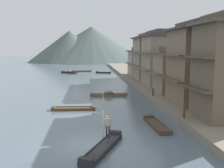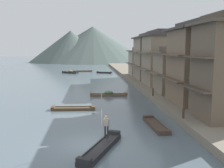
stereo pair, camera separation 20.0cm
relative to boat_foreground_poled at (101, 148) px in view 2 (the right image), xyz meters
The scene contains 19 objects.
ground_plane 1.27m from the boat_foreground_poled, 121.89° to the left, with size 400.00×400.00×0.00m, color slate.
riverbank_right 34.89m from the boat_foreground_poled, 62.96° to the left, with size 18.00×110.00×0.63m, color slate.
boat_foreground_poled is the anchor object (origin of this frame).
boatman_person 1.67m from the boat_foreground_poled, 66.26° to the left, with size 0.56×0.33×3.04m.
boat_moored_nearest 52.13m from the boat_foreground_poled, 86.42° to the left, with size 4.17×2.39×0.48m.
boat_moored_second 11.70m from the boat_foreground_poled, 102.14° to the left, with size 4.69×1.30×0.37m.
boat_moored_third 6.71m from the boat_foreground_poled, 44.31° to the left, with size 1.30×4.74×0.41m.
boat_moored_far 57.35m from the boat_foreground_poled, 92.62° to the left, with size 5.52×1.24×0.37m.
boat_midriver_drifting 52.83m from the boat_foreground_poled, 96.26° to the left, with size 4.47×3.73×0.86m.
boat_midriver_upstream 19.18m from the boat_foreground_poled, 84.23° to the left, with size 5.17×1.05×0.71m.
house_waterfront_second 16.34m from the boat_foreground_poled, 44.89° to the left, with size 6.62×6.87×8.74m.
house_waterfront_tall 21.14m from the boat_foreground_poled, 58.74° to the left, with size 6.11×5.78×6.14m.
house_waterfront_narrow 27.63m from the boat_foreground_poled, 67.36° to the left, with size 5.43×7.68×8.74m.
house_waterfront_far 35.46m from the boat_foreground_poled, 71.36° to the left, with size 6.94×8.05×8.74m.
house_waterfront_end 42.29m from the boat_foreground_poled, 75.18° to the left, with size 6.02×6.63×6.14m.
mooring_post_dock_near 8.74m from the boat_foreground_poled, 34.00° to the left, with size 0.20×0.20×0.84m, color #473828.
mooring_post_dock_mid 17.06m from the boat_foreground_poled, 64.95° to the left, with size 0.20×0.20×0.98m, color #473828.
hill_far_west 117.47m from the boat_foreground_poled, 89.41° to the left, with size 59.32×59.32×17.46m, color #4C5B56.
hill_far_centre 113.01m from the boat_foreground_poled, 94.87° to the left, with size 39.88×39.88×15.03m, color #4C5B56.
Camera 2 is at (-0.02, -16.88, 6.53)m, focal length 41.32 mm.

